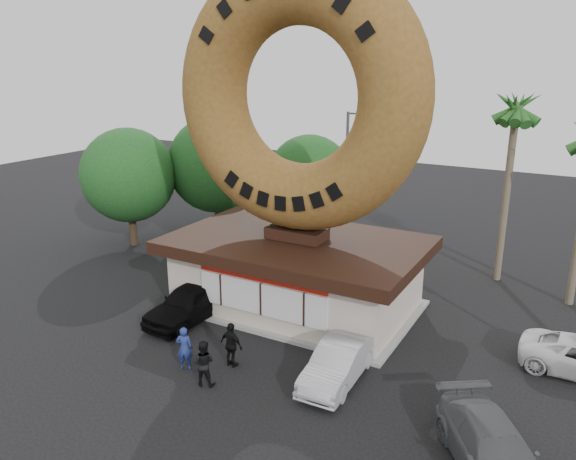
% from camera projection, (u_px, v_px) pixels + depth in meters
% --- Properties ---
extents(ground, '(90.00, 90.00, 0.00)m').
position_uv_depth(ground, '(220.00, 365.00, 20.99)').
color(ground, black).
rests_on(ground, ground).
extents(donut_shop, '(11.20, 7.20, 3.80)m').
position_uv_depth(donut_shop, '(297.00, 271.00, 25.46)').
color(donut_shop, beige).
rests_on(donut_shop, ground).
extents(giant_donut, '(11.35, 2.89, 11.35)m').
position_uv_depth(giant_donut, '(298.00, 97.00, 23.20)').
color(giant_donut, '#8E5E29').
rests_on(giant_donut, donut_shop).
extents(tree_west, '(6.00, 6.00, 7.65)m').
position_uv_depth(tree_west, '(216.00, 165.00, 34.90)').
color(tree_west, '#473321').
rests_on(tree_west, ground).
extents(tree_mid, '(5.20, 5.20, 6.63)m').
position_uv_depth(tree_mid, '(309.00, 178.00, 34.18)').
color(tree_mid, '#473321').
rests_on(tree_mid, ground).
extents(tree_far, '(5.60, 5.60, 7.14)m').
position_uv_depth(tree_far, '(129.00, 175.00, 33.29)').
color(tree_far, '#473321').
rests_on(tree_far, ground).
extents(palm_near, '(2.60, 2.60, 9.75)m').
position_uv_depth(palm_near, '(516.00, 115.00, 26.68)').
color(palm_near, '#726651').
rests_on(palm_near, ground).
extents(street_lamp, '(2.11, 0.20, 8.00)m').
position_uv_depth(street_lamp, '(349.00, 171.00, 33.87)').
color(street_lamp, '#59595E').
rests_on(street_lamp, ground).
extents(person_left, '(0.72, 0.61, 1.69)m').
position_uv_depth(person_left, '(184.00, 348.00, 20.53)').
color(person_left, navy).
rests_on(person_left, ground).
extents(person_center, '(0.97, 0.86, 1.68)m').
position_uv_depth(person_center, '(203.00, 363.00, 19.54)').
color(person_center, black).
rests_on(person_center, ground).
extents(person_right, '(1.07, 0.56, 1.75)m').
position_uv_depth(person_right, '(231.00, 345.00, 20.71)').
color(person_right, black).
rests_on(person_right, ground).
extents(car_black, '(2.11, 4.81, 1.61)m').
position_uv_depth(car_black, '(190.00, 302.00, 24.50)').
color(car_black, black).
rests_on(car_black, ground).
extents(car_silver, '(1.62, 4.27, 1.39)m').
position_uv_depth(car_silver, '(338.00, 363.00, 19.82)').
color(car_silver, '#BABAC0').
rests_on(car_silver, ground).
extents(car_grey, '(4.43, 5.21, 1.43)m').
position_uv_depth(car_grey, '(494.00, 451.00, 15.35)').
color(car_grey, '#555759').
rests_on(car_grey, ground).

